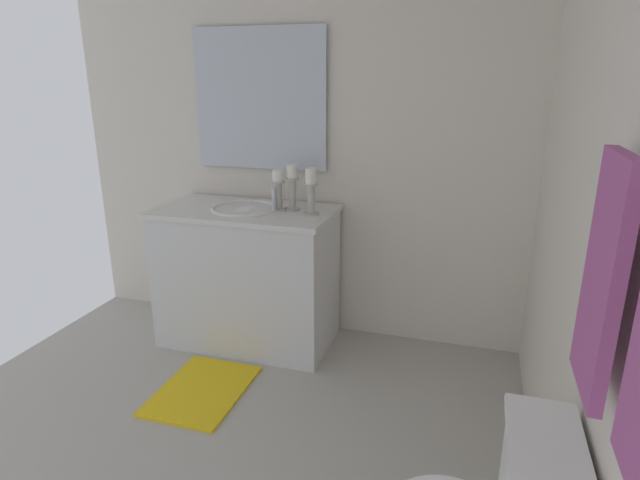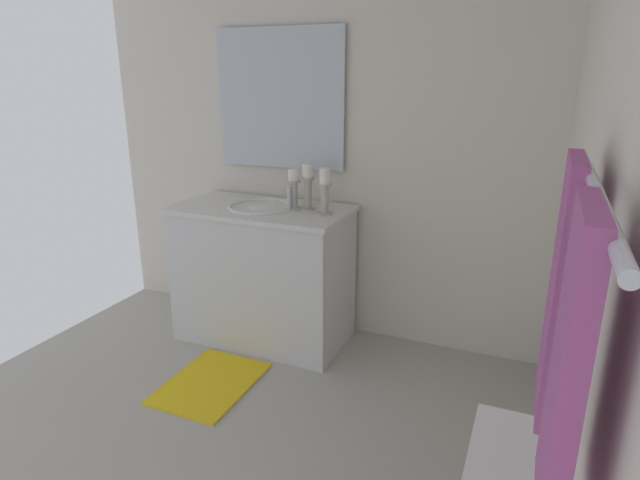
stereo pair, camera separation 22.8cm
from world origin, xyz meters
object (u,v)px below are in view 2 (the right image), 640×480
(sink_basin, at_px, (261,213))
(candle_holder_mid, at_px, (294,189))
(towel_near_vanity, at_px, (559,288))
(towel_center, at_px, (567,373))
(towel_bar, at_px, (596,189))
(candle_holder_short, at_px, (308,186))
(bath_mat, at_px, (211,383))
(mirror, at_px, (280,99))
(candle_holder_tall, at_px, (325,190))
(vanity_cabinet, at_px, (263,273))

(sink_basin, relative_size, candle_holder_mid, 1.67)
(towel_near_vanity, bearing_deg, towel_center, 0.00)
(candle_holder_mid, relative_size, towel_bar, 0.29)
(towel_near_vanity, bearing_deg, candle_holder_short, -141.54)
(towel_bar, xyz_separation_m, towel_near_vanity, (-0.21, -0.02, -0.25))
(towel_near_vanity, bearing_deg, towel_bar, 5.00)
(candle_holder_short, bearing_deg, towel_near_vanity, 38.46)
(sink_basin, distance_m, candle_holder_mid, 0.26)
(bath_mat, bearing_deg, towel_bar, 54.05)
(sink_basin, height_order, mirror, mirror)
(candle_holder_tall, xyz_separation_m, candle_holder_mid, (-0.04, -0.22, -0.02))
(bath_mat, bearing_deg, candle_holder_mid, 162.72)
(candle_holder_tall, distance_m, towel_bar, 2.20)
(vanity_cabinet, height_order, sink_basin, sink_basin)
(mirror, height_order, bath_mat, mirror)
(mirror, distance_m, bath_mat, 1.73)
(towel_bar, bearing_deg, mirror, -142.11)
(vanity_cabinet, xyz_separation_m, candle_holder_tall, (0.01, 0.42, 0.57))
(candle_holder_short, distance_m, towel_bar, 2.33)
(candle_holder_mid, relative_size, towel_center, 0.52)
(mirror, distance_m, towel_near_vanity, 2.48)
(candle_holder_mid, bearing_deg, towel_center, 34.31)
(towel_center, bearing_deg, sink_basin, -141.42)
(candle_holder_mid, bearing_deg, bath_mat, -17.28)
(towel_bar, distance_m, towel_center, 0.30)
(candle_holder_tall, bearing_deg, candle_holder_short, -116.71)
(vanity_cabinet, relative_size, towel_center, 2.33)
(sink_basin, relative_size, candle_holder_tall, 1.50)
(towel_center, bearing_deg, candle_holder_tall, -149.50)
(candle_holder_tall, relative_size, towel_near_vanity, 0.50)
(candle_holder_short, distance_m, bath_mat, 1.25)
(candle_holder_short, xyz_separation_m, towel_center, (2.06, 1.31, 0.24))
(vanity_cabinet, distance_m, sink_basin, 0.39)
(towel_near_vanity, relative_size, bath_mat, 0.90)
(vanity_cabinet, distance_m, bath_mat, 0.76)
(candle_holder_tall, relative_size, candle_holder_mid, 1.11)
(candle_holder_mid, height_order, bath_mat, candle_holder_mid)
(vanity_cabinet, height_order, towel_near_vanity, towel_near_vanity)
(sink_basin, xyz_separation_m, mirror, (-0.28, -0.00, 0.66))
(candle_holder_mid, xyz_separation_m, towel_near_vanity, (1.63, 1.39, 0.22))
(towel_center, distance_m, bath_mat, 2.45)
(candle_holder_tall, bearing_deg, vanity_cabinet, -90.96)
(vanity_cabinet, distance_m, towel_center, 2.69)
(candle_holder_mid, bearing_deg, sink_basin, -79.58)
(candle_holder_mid, relative_size, towel_near_vanity, 0.44)
(sink_basin, distance_m, candle_holder_tall, 0.46)
(bath_mat, bearing_deg, towel_center, 49.24)
(mirror, relative_size, bath_mat, 1.42)
(bath_mat, bearing_deg, vanity_cabinet, -180.00)
(vanity_cabinet, height_order, towel_center, towel_center)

